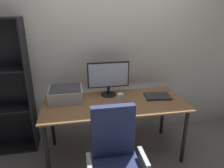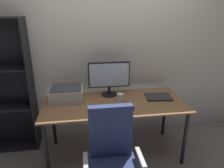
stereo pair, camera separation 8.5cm
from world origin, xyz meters
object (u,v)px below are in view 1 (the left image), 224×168
at_px(office_chair, 116,167).
at_px(monitor, 108,77).
at_px(coffee_mug, 120,98).
at_px(desk, 114,108).
at_px(mouse, 131,107).
at_px(laptop, 157,96).
at_px(keyboard, 113,110).
at_px(printer, 66,94).

bearing_deg(office_chair, monitor, 84.07).
relative_size(monitor, coffee_mug, 5.05).
relative_size(desk, office_chair, 1.69).
bearing_deg(monitor, desk, -82.16).
xyz_separation_m(mouse, coffee_mug, (-0.08, 0.20, 0.04)).
relative_size(desk, laptop, 5.34).
bearing_deg(keyboard, laptop, 21.46).
relative_size(desk, monitor, 3.21).
relative_size(desk, printer, 4.27).
distance_m(monitor, printer, 0.57).
distance_m(mouse, laptop, 0.49).
relative_size(monitor, mouse, 5.54).
height_order(keyboard, laptop, laptop).
bearing_deg(office_chair, printer, 115.16).
bearing_deg(keyboard, office_chair, -99.25).
relative_size(desk, mouse, 17.81).
xyz_separation_m(keyboard, mouse, (0.20, 0.01, 0.01)).
bearing_deg(keyboard, desk, 74.38).
distance_m(desk, keyboard, 0.22).
height_order(coffee_mug, laptop, coffee_mug).
distance_m(mouse, coffee_mug, 0.21).
relative_size(desk, keyboard, 5.89).
bearing_deg(mouse, office_chair, -129.45).
height_order(desk, monitor, monitor).
xyz_separation_m(desk, keyboard, (-0.05, -0.20, 0.08)).
relative_size(mouse, office_chair, 0.10).
bearing_deg(coffee_mug, mouse, -68.33).
distance_m(desk, monitor, 0.41).
height_order(keyboard, coffee_mug, coffee_mug).
bearing_deg(keyboard, monitor, 86.45).
relative_size(monitor, printer, 1.33).
xyz_separation_m(coffee_mug, laptop, (0.50, 0.05, -0.04)).
bearing_deg(laptop, printer, -179.66).
distance_m(keyboard, printer, 0.65).
bearing_deg(desk, office_chair, -100.09).
bearing_deg(monitor, laptop, -16.55).
relative_size(mouse, printer, 0.24).
height_order(mouse, printer, printer).
bearing_deg(office_chair, keyboard, 81.57).
xyz_separation_m(monitor, keyboard, (-0.02, -0.44, -0.24)).
relative_size(coffee_mug, laptop, 0.33).
distance_m(monitor, mouse, 0.52).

